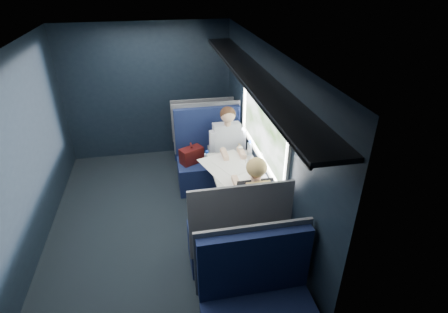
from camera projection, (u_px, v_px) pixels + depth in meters
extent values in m
cube|color=black|center=(158.00, 225.00, 4.69)|extent=(2.80, 4.20, 0.01)
cube|color=black|center=(267.00, 138.00, 4.37)|extent=(0.10, 4.20, 2.30)
cube|color=black|center=(17.00, 160.00, 3.89)|extent=(0.10, 4.20, 2.30)
cube|color=black|center=(149.00, 92.00, 5.98)|extent=(2.80, 0.10, 2.30)
cube|color=black|center=(152.00, 298.00, 2.28)|extent=(2.80, 0.10, 2.30)
cube|color=silver|center=(137.00, 44.00, 3.55)|extent=(2.80, 4.20, 0.10)
cube|color=silver|center=(264.00, 93.00, 4.07)|extent=(0.03, 1.84, 0.07)
cube|color=silver|center=(260.00, 157.00, 4.48)|extent=(0.03, 1.84, 0.07)
cube|color=silver|center=(287.00, 162.00, 3.52)|extent=(0.03, 0.07, 0.78)
cube|color=silver|center=(245.00, 102.00, 5.04)|extent=(0.03, 0.07, 0.78)
cube|color=black|center=(252.00, 74.00, 3.93)|extent=(0.36, 4.10, 0.04)
cube|color=black|center=(237.00, 77.00, 3.91)|extent=(0.02, 4.10, 0.03)
cube|color=red|center=(265.00, 81.00, 4.00)|extent=(0.01, 0.10, 0.12)
cylinder|color=#54565E|center=(223.00, 196.00, 4.66)|extent=(0.08, 0.08, 0.70)
cube|color=silver|center=(236.00, 171.00, 4.51)|extent=(0.62, 1.00, 0.04)
cube|color=#0C1438|center=(211.00, 174.00, 5.39)|extent=(1.00, 0.50, 0.45)
cube|color=#0C1438|center=(207.00, 131.00, 5.36)|extent=(1.00, 0.10, 0.75)
cube|color=#54565E|center=(207.00, 128.00, 5.39)|extent=(1.04, 0.03, 0.82)
cube|color=#54565E|center=(211.00, 157.00, 5.19)|extent=(0.06, 0.40, 0.20)
cube|color=#4A110F|center=(192.00, 155.00, 5.20)|extent=(0.38, 0.31, 0.24)
cylinder|color=#4A110F|center=(191.00, 145.00, 5.12)|extent=(0.09, 0.14, 0.03)
cylinder|color=silver|center=(207.00, 161.00, 5.07)|extent=(0.08, 0.08, 0.22)
cylinder|color=blue|center=(207.00, 152.00, 5.01)|extent=(0.05, 0.05, 0.05)
cube|color=#0C1438|center=(233.00, 243.00, 4.05)|extent=(1.00, 0.50, 0.45)
cube|color=#0C1438|center=(240.00, 219.00, 3.50)|extent=(1.00, 0.10, 0.75)
cube|color=#54565E|center=(241.00, 220.00, 3.44)|extent=(1.04, 0.03, 0.82)
cube|color=#54565E|center=(232.00, 219.00, 3.93)|extent=(0.06, 0.40, 0.20)
cube|color=#0C1438|center=(202.00, 143.00, 6.33)|extent=(1.00, 0.40, 0.45)
cube|color=#0C1438|center=(202.00, 119.00, 5.86)|extent=(1.00, 0.10, 0.66)
cube|color=#54565E|center=(203.00, 119.00, 5.80)|extent=(1.04, 0.03, 0.72)
cube|color=#0C1438|center=(254.00, 263.00, 3.04)|extent=(1.00, 0.10, 0.66)
cube|color=#54565E|center=(253.00, 257.00, 3.08)|extent=(1.04, 0.03, 0.72)
cube|color=black|center=(229.00, 160.00, 5.16)|extent=(0.36, 0.44, 0.16)
cube|color=black|center=(232.00, 184.00, 5.14)|extent=(0.32, 0.12, 0.45)
cube|color=#B2B9D2|center=(227.00, 140.00, 5.18)|extent=(0.40, 0.29, 0.53)
cylinder|color=#D8A88C|center=(228.00, 123.00, 5.01)|extent=(0.10, 0.10, 0.06)
sphere|color=#D8A88C|center=(228.00, 115.00, 4.93)|extent=(0.21, 0.21, 0.21)
sphere|color=#382114|center=(228.00, 114.00, 4.93)|extent=(0.22, 0.22, 0.22)
cube|color=#B2B9D2|center=(213.00, 142.00, 5.11)|extent=(0.09, 0.12, 0.34)
cube|color=#B2B9D2|center=(242.00, 140.00, 5.18)|extent=(0.09, 0.12, 0.34)
cube|color=black|center=(251.00, 212.00, 4.06)|extent=(0.36, 0.44, 0.16)
cube|color=black|center=(246.00, 222.00, 4.38)|extent=(0.32, 0.12, 0.45)
cube|color=black|center=(256.00, 203.00, 3.80)|extent=(0.40, 0.29, 0.53)
cylinder|color=#D8A88C|center=(256.00, 180.00, 3.70)|extent=(0.10, 0.10, 0.06)
sphere|color=#D8A88C|center=(256.00, 168.00, 3.66)|extent=(0.21, 0.21, 0.21)
sphere|color=tan|center=(257.00, 167.00, 3.64)|extent=(0.22, 0.22, 0.22)
cube|color=black|center=(236.00, 203.00, 3.80)|extent=(0.09, 0.12, 0.34)
cube|color=black|center=(274.00, 199.00, 3.88)|extent=(0.09, 0.12, 0.34)
cube|color=tan|center=(258.00, 197.00, 3.70)|extent=(0.26, 0.07, 0.36)
cube|color=white|center=(232.00, 168.00, 4.53)|extent=(0.84, 1.00, 0.01)
cube|color=silver|center=(254.00, 165.00, 4.58)|extent=(0.26, 0.32, 0.01)
cube|color=silver|center=(262.00, 157.00, 4.55)|extent=(0.05, 0.29, 0.20)
cube|color=black|center=(262.00, 157.00, 4.55)|extent=(0.04, 0.25, 0.16)
cylinder|color=silver|center=(250.00, 149.00, 4.81)|extent=(0.06, 0.06, 0.18)
cylinder|color=blue|center=(250.00, 142.00, 4.76)|extent=(0.04, 0.04, 0.04)
cylinder|color=white|center=(241.00, 150.00, 4.89)|extent=(0.07, 0.07, 0.08)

